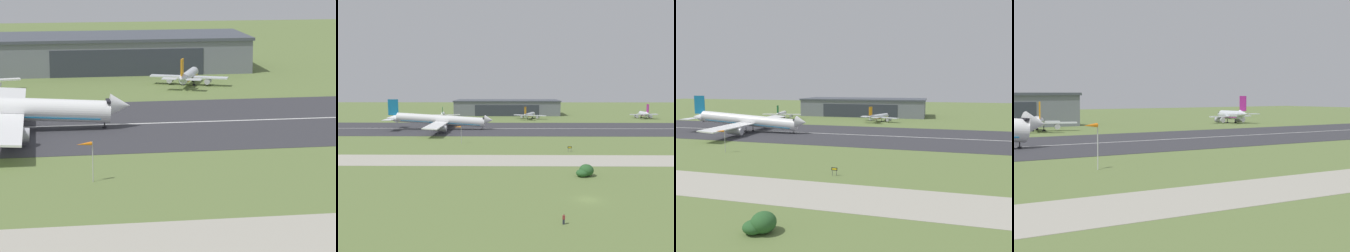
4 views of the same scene
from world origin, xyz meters
TOP-DOWN VIEW (x-y plane):
  - ground_plane at (0.00, 52.00)m, footprint 613.66×613.66m
  - runway_strip at (0.00, 104.00)m, footprint 373.66×51.11m
  - runway_centreline at (0.00, 104.00)m, footprint 336.30×0.70m
  - airplane_parked_west at (-2.14, 151.84)m, footprint 21.15×21.70m
  - airplane_parked_centre at (74.45, 157.40)m, footprint 17.63×17.20m
  - windsock_pole at (-34.73, 61.05)m, footprint 2.69×1.22m

SIDE VIEW (x-z plane):
  - ground_plane at x=0.00m, z-range 0.00..0.00m
  - runway_strip at x=0.00m, z-range 0.00..0.06m
  - runway_centreline at x=0.00m, z-range 0.06..0.07m
  - airplane_parked_west at x=-2.14m, z-range -1.57..6.94m
  - airplane_parked_centre at x=74.45m, z-range -2.05..7.68m
  - windsock_pole at x=-34.73m, z-range 2.64..9.30m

